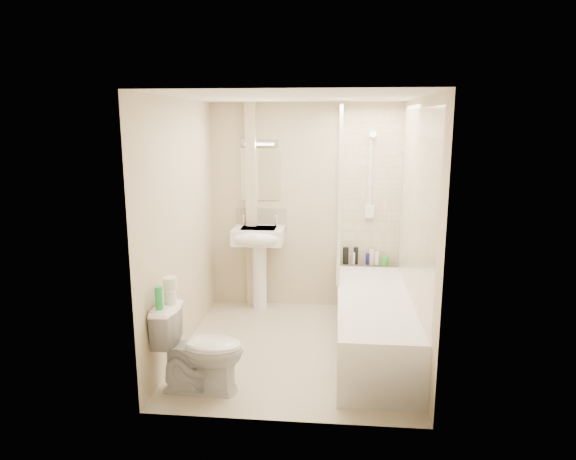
# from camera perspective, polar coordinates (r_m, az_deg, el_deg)

# --- Properties ---
(floor) EXTENTS (2.50, 2.50, 0.00)m
(floor) POSITION_cam_1_polar(r_m,az_deg,el_deg) (5.17, 0.89, -13.02)
(floor) COLOR beige
(floor) RESTS_ON ground
(wall_back) EXTENTS (2.20, 0.02, 2.40)m
(wall_back) POSITION_cam_1_polar(r_m,az_deg,el_deg) (6.02, 1.89, 2.55)
(wall_back) COLOR beige
(wall_back) RESTS_ON ground
(wall_left) EXTENTS (0.02, 2.50, 2.40)m
(wall_left) POSITION_cam_1_polar(r_m,az_deg,el_deg) (5.00, -11.74, 0.34)
(wall_left) COLOR beige
(wall_left) RESTS_ON ground
(wall_right) EXTENTS (0.02, 2.50, 2.40)m
(wall_right) POSITION_cam_1_polar(r_m,az_deg,el_deg) (4.83, 14.05, -0.17)
(wall_right) COLOR beige
(wall_right) RESTS_ON ground
(ceiling) EXTENTS (2.20, 2.50, 0.02)m
(ceiling) POSITION_cam_1_polar(r_m,az_deg,el_deg) (4.69, 0.99, 14.59)
(ceiling) COLOR white
(ceiling) RESTS_ON wall_back
(tile_back) EXTENTS (0.70, 0.01, 1.75)m
(tile_back) POSITION_cam_1_polar(r_m,az_deg,el_deg) (5.97, 9.12, 4.52)
(tile_back) COLOR beige
(tile_back) RESTS_ON wall_back
(tile_right) EXTENTS (0.01, 2.10, 1.75)m
(tile_right) POSITION_cam_1_polar(r_m,az_deg,el_deg) (4.80, 14.04, 2.48)
(tile_right) COLOR beige
(tile_right) RESTS_ON wall_right
(pipe_boxing) EXTENTS (0.12, 0.12, 2.40)m
(pipe_boxing) POSITION_cam_1_polar(r_m,az_deg,el_deg) (6.03, -4.04, 2.55)
(pipe_boxing) COLOR beige
(pipe_boxing) RESTS_ON ground
(splashback) EXTENTS (0.60, 0.02, 0.30)m
(splashback) POSITION_cam_1_polar(r_m,az_deg,el_deg) (6.09, -3.02, 1.04)
(splashback) COLOR beige
(splashback) RESTS_ON wall_back
(mirror) EXTENTS (0.46, 0.01, 0.60)m
(mirror) POSITION_cam_1_polar(r_m,az_deg,el_deg) (6.01, -3.08, 6.19)
(mirror) COLOR white
(mirror) RESTS_ON wall_back
(strip_light) EXTENTS (0.42, 0.07, 0.07)m
(strip_light) POSITION_cam_1_polar(r_m,az_deg,el_deg) (5.96, -3.15, 9.71)
(strip_light) COLOR silver
(strip_light) RESTS_ON wall_back
(bathtub) EXTENTS (0.70, 2.10, 0.55)m
(bathtub) POSITION_cam_1_polar(r_m,az_deg,el_deg) (5.07, 9.53, -10.19)
(bathtub) COLOR white
(bathtub) RESTS_ON ground
(shower_screen) EXTENTS (0.04, 0.92, 1.80)m
(shower_screen) POSITION_cam_1_polar(r_m,az_deg,el_deg) (5.52, 5.77, 4.26)
(shower_screen) COLOR white
(shower_screen) RESTS_ON bathtub
(shower_fixture) EXTENTS (0.10, 0.16, 0.99)m
(shower_fixture) POSITION_cam_1_polar(r_m,az_deg,el_deg) (5.91, 9.17, 5.62)
(shower_fixture) COLOR white
(shower_fixture) RESTS_ON wall_back
(pedestal_sink) EXTENTS (0.58, 0.52, 1.12)m
(pedestal_sink) POSITION_cam_1_polar(r_m,az_deg,el_deg) (5.92, -3.31, -1.69)
(pedestal_sink) COLOR white
(pedestal_sink) RESTS_ON ground
(bottle_black_a) EXTENTS (0.07, 0.07, 0.20)m
(bottle_black_a) POSITION_cam_1_polar(r_m,az_deg,el_deg) (6.03, 6.43, -2.84)
(bottle_black_a) COLOR black
(bottle_black_a) RESTS_ON bathtub
(bottle_white_a) EXTENTS (0.05, 0.05, 0.14)m
(bottle_white_a) POSITION_cam_1_polar(r_m,az_deg,el_deg) (6.04, 7.41, -3.11)
(bottle_white_a) COLOR white
(bottle_white_a) RESTS_ON bathtub
(bottle_black_b) EXTENTS (0.05, 0.05, 0.20)m
(bottle_black_b) POSITION_cam_1_polar(r_m,az_deg,el_deg) (6.04, 7.53, -2.84)
(bottle_black_b) COLOR black
(bottle_black_b) RESTS_ON bathtub
(bottle_blue) EXTENTS (0.06, 0.06, 0.13)m
(bottle_blue) POSITION_cam_1_polar(r_m,az_deg,el_deg) (6.05, 8.89, -3.20)
(bottle_blue) COLOR navy
(bottle_blue) RESTS_ON bathtub
(bottle_cream) EXTENTS (0.07, 0.07, 0.18)m
(bottle_cream) POSITION_cam_1_polar(r_m,az_deg,el_deg) (6.05, 9.28, -2.98)
(bottle_cream) COLOR beige
(bottle_cream) RESTS_ON bathtub
(bottle_white_b) EXTENTS (0.05, 0.05, 0.15)m
(bottle_white_b) POSITION_cam_1_polar(r_m,az_deg,el_deg) (6.06, 9.84, -3.13)
(bottle_white_b) COLOR white
(bottle_white_b) RESTS_ON bathtub
(bottle_green) EXTENTS (0.07, 0.07, 0.10)m
(bottle_green) POSITION_cam_1_polar(r_m,az_deg,el_deg) (6.07, 10.75, -3.36)
(bottle_green) COLOR green
(bottle_green) RESTS_ON bathtub
(toilet) EXTENTS (0.46, 0.74, 0.73)m
(toilet) POSITION_cam_1_polar(r_m,az_deg,el_deg) (4.38, -9.72, -12.85)
(toilet) COLOR white
(toilet) RESTS_ON ground
(toilet_roll_lower) EXTENTS (0.10, 0.10, 0.11)m
(toilet_roll_lower) POSITION_cam_1_polar(r_m,az_deg,el_deg) (4.35, -12.96, -7.22)
(toilet_roll_lower) COLOR white
(toilet_roll_lower) RESTS_ON toilet
(toilet_roll_upper) EXTENTS (0.12, 0.12, 0.10)m
(toilet_roll_upper) POSITION_cam_1_polar(r_m,az_deg,el_deg) (4.34, -12.96, -5.80)
(toilet_roll_upper) COLOR white
(toilet_roll_upper) RESTS_ON toilet_roll_lower
(green_bottle) EXTENTS (0.06, 0.06, 0.19)m
(green_bottle) POSITION_cam_1_polar(r_m,az_deg,el_deg) (4.22, -14.15, -7.34)
(green_bottle) COLOR green
(green_bottle) RESTS_ON toilet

